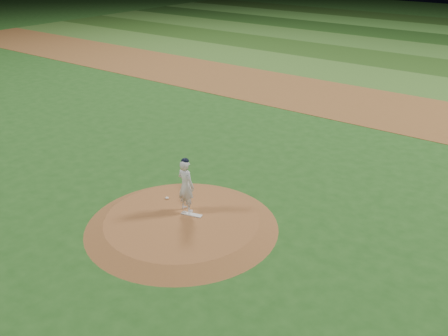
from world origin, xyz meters
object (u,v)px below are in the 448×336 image
object	(u,v)px
pitching_rubber	(192,214)
rosin_bag	(167,198)
pitchers_mound	(182,223)
pitcher_on_mound	(186,185)

from	to	relation	value
pitching_rubber	rosin_bag	world-z (taller)	rosin_bag
pitching_rubber	rosin_bag	size ratio (longest dim) A/B	5.58
pitchers_mound	pitcher_on_mound	bearing A→B (deg)	114.62
pitcher_on_mound	pitching_rubber	bearing A→B (deg)	-23.42
pitchers_mound	pitcher_on_mound	size ratio (longest dim) A/B	3.31
pitchers_mound	rosin_bag	bearing A→B (deg)	151.46
pitcher_on_mound	pitchers_mound	bearing A→B (deg)	-65.38
pitchers_mound	rosin_bag	size ratio (longest dim) A/B	49.39
pitchers_mound	pitcher_on_mound	world-z (taller)	pitcher_on_mound
pitchers_mound	pitcher_on_mound	distance (m)	1.07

